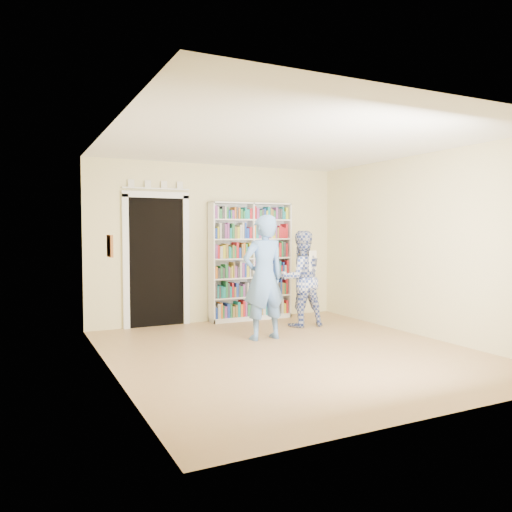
# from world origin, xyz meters

# --- Properties ---
(floor) EXTENTS (5.00, 5.00, 0.00)m
(floor) POSITION_xyz_m (0.00, 0.00, 0.00)
(floor) COLOR #A97E52
(floor) RESTS_ON ground
(ceiling) EXTENTS (5.00, 5.00, 0.00)m
(ceiling) POSITION_xyz_m (0.00, 0.00, 2.70)
(ceiling) COLOR white
(ceiling) RESTS_ON wall_back
(wall_back) EXTENTS (4.50, 0.00, 4.50)m
(wall_back) POSITION_xyz_m (0.00, 2.50, 1.35)
(wall_back) COLOR beige
(wall_back) RESTS_ON floor
(wall_left) EXTENTS (0.00, 5.00, 5.00)m
(wall_left) POSITION_xyz_m (-2.25, 0.00, 1.35)
(wall_left) COLOR beige
(wall_left) RESTS_ON floor
(wall_right) EXTENTS (0.00, 5.00, 5.00)m
(wall_right) POSITION_xyz_m (2.25, 0.00, 1.35)
(wall_right) COLOR beige
(wall_right) RESTS_ON floor
(bookshelf) EXTENTS (1.49, 0.28, 2.05)m
(bookshelf) POSITION_xyz_m (0.54, 2.34, 1.04)
(bookshelf) COLOR white
(bookshelf) RESTS_ON floor
(doorway) EXTENTS (1.10, 0.08, 2.43)m
(doorway) POSITION_xyz_m (-1.10, 2.48, 1.18)
(doorway) COLOR black
(doorway) RESTS_ON floor
(wall_art) EXTENTS (0.03, 0.25, 0.25)m
(wall_art) POSITION_xyz_m (-2.23, 0.20, 1.40)
(wall_art) COLOR brown
(wall_art) RESTS_ON wall_left
(man_blue) EXTENTS (0.67, 0.46, 1.80)m
(man_blue) POSITION_xyz_m (0.03, 0.82, 0.90)
(man_blue) COLOR #5B89CC
(man_blue) RESTS_ON floor
(man_plaid) EXTENTS (0.82, 0.67, 1.57)m
(man_plaid) POSITION_xyz_m (1.02, 1.43, 0.78)
(man_plaid) COLOR #314597
(man_plaid) RESTS_ON floor
(paper_sheet) EXTENTS (0.21, 0.12, 0.32)m
(paper_sheet) POSITION_xyz_m (1.11, 1.23, 1.09)
(paper_sheet) COLOR white
(paper_sheet) RESTS_ON man_plaid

